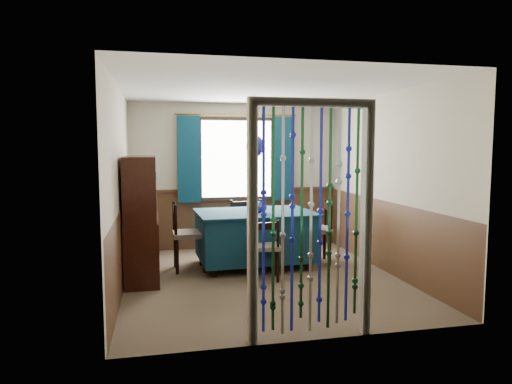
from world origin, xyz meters
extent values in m
plane|color=brown|center=(0.00, 0.00, 0.00)|extent=(4.00, 4.00, 0.00)
plane|color=silver|center=(0.00, 0.00, 2.50)|extent=(4.00, 4.00, 0.00)
plane|color=#B9B098|center=(0.00, 2.00, 1.25)|extent=(3.60, 0.00, 3.60)
plane|color=#B9B098|center=(0.00, -2.00, 1.25)|extent=(3.60, 0.00, 3.60)
plane|color=#B9B098|center=(-1.80, 0.00, 1.25)|extent=(0.00, 4.00, 4.00)
plane|color=#B9B098|center=(1.80, 0.00, 1.25)|extent=(0.00, 4.00, 4.00)
plane|color=#482D1B|center=(0.00, 1.99, 0.50)|extent=(3.60, 0.00, 3.60)
plane|color=#482D1B|center=(0.00, -1.99, 0.50)|extent=(3.60, 0.00, 3.60)
plane|color=#482D1B|center=(-1.79, 0.00, 0.50)|extent=(0.00, 4.00, 4.00)
plane|color=#482D1B|center=(1.79, 0.00, 0.50)|extent=(0.00, 4.00, 4.00)
cube|color=black|center=(0.00, 1.95, 1.55)|extent=(1.32, 0.12, 1.42)
cube|color=#0C2D41|center=(0.04, 0.67, 0.45)|extent=(1.67, 1.17, 0.66)
cube|color=#0C2D41|center=(0.04, 0.67, 0.80)|extent=(1.73, 1.23, 0.03)
cylinder|color=black|center=(-0.62, 0.22, 0.07)|extent=(0.07, 0.07, 0.14)
cylinder|color=black|center=(0.74, 0.28, 0.07)|extent=(0.07, 0.07, 0.14)
cylinder|color=black|center=(-0.66, 1.06, 0.07)|extent=(0.07, 0.07, 0.14)
cylinder|color=black|center=(0.71, 1.12, 0.07)|extent=(0.07, 0.07, 0.14)
cylinder|color=black|center=(-0.16, -0.15, 0.21)|extent=(0.04, 0.04, 0.41)
cylinder|color=black|center=(0.16, -0.20, 0.21)|extent=(0.04, 0.04, 0.41)
cylinder|color=black|center=(-0.11, 0.15, 0.21)|extent=(0.04, 0.04, 0.41)
cylinder|color=black|center=(0.21, 0.10, 0.21)|extent=(0.04, 0.04, 0.41)
cube|color=#5B5549|center=(0.03, -0.03, 0.44)|extent=(0.46, 0.44, 0.06)
cube|color=black|center=(0.00, -0.19, 0.74)|extent=(0.35, 0.09, 0.09)
cylinder|color=black|center=(-0.16, -0.16, 0.62)|extent=(0.04, 0.04, 0.40)
cylinder|color=black|center=(0.16, -0.21, 0.62)|extent=(0.04, 0.04, 0.40)
cylinder|color=black|center=(0.20, 1.57, 0.22)|extent=(0.04, 0.04, 0.45)
cylinder|color=black|center=(-0.16, 1.53, 0.22)|extent=(0.04, 0.04, 0.45)
cylinder|color=black|center=(0.24, 1.23, 0.22)|extent=(0.04, 0.04, 0.45)
cylinder|color=black|center=(-0.12, 1.19, 0.22)|extent=(0.04, 0.04, 0.45)
cube|color=#5B5549|center=(0.04, 1.38, 0.48)|extent=(0.49, 0.47, 0.06)
cube|color=black|center=(0.02, 1.56, 0.81)|extent=(0.38, 0.08, 0.10)
cylinder|color=black|center=(0.20, 1.58, 0.67)|extent=(0.04, 0.04, 0.44)
cylinder|color=black|center=(-0.16, 1.54, 0.67)|extent=(0.04, 0.04, 0.44)
cylinder|color=black|center=(-1.11, 0.86, 0.24)|extent=(0.05, 0.05, 0.49)
cylinder|color=black|center=(-1.10, 0.46, 0.24)|extent=(0.05, 0.05, 0.49)
cylinder|color=black|center=(-0.73, 0.86, 0.24)|extent=(0.05, 0.05, 0.49)
cylinder|color=black|center=(-0.72, 0.47, 0.24)|extent=(0.05, 0.05, 0.49)
cube|color=#5B5549|center=(-0.92, 0.66, 0.52)|extent=(0.47, 0.49, 0.07)
cube|color=black|center=(-1.11, 0.66, 0.88)|extent=(0.05, 0.42, 0.11)
cylinder|color=black|center=(-1.12, 0.86, 0.73)|extent=(0.04, 0.04, 0.48)
cylinder|color=black|center=(-1.11, 0.46, 0.73)|extent=(0.04, 0.04, 0.48)
cylinder|color=black|center=(1.14, 0.46, 0.24)|extent=(0.05, 0.05, 0.48)
cylinder|color=black|center=(1.20, 0.84, 0.24)|extent=(0.05, 0.05, 0.48)
cylinder|color=black|center=(0.78, 0.52, 0.24)|extent=(0.05, 0.05, 0.48)
cylinder|color=black|center=(0.84, 0.90, 0.24)|extent=(0.05, 0.05, 0.48)
cube|color=#5B5549|center=(0.99, 0.68, 0.51)|extent=(0.51, 0.53, 0.06)
cube|color=black|center=(1.18, 0.65, 0.86)|extent=(0.10, 0.41, 0.11)
cylinder|color=black|center=(1.15, 0.46, 0.71)|extent=(0.04, 0.04, 0.46)
cylinder|color=black|center=(1.21, 0.84, 0.71)|extent=(0.04, 0.04, 0.46)
cube|color=black|center=(-1.55, 0.40, 0.41)|extent=(0.43, 1.25, 0.82)
cube|color=black|center=(-1.55, -0.20, 1.22)|extent=(0.38, 0.05, 0.82)
cube|color=black|center=(-1.55, 0.99, 1.22)|extent=(0.38, 0.05, 0.82)
cube|color=black|center=(-1.55, 0.40, 1.61)|extent=(0.38, 1.25, 0.04)
cube|color=black|center=(-1.75, 0.40, 1.22)|extent=(0.03, 1.23, 0.82)
cube|color=black|center=(-1.52, 0.40, 1.10)|extent=(0.33, 1.17, 0.02)
cube|color=black|center=(-1.52, 0.40, 1.37)|extent=(0.33, 1.17, 0.02)
cylinder|color=olive|center=(0.04, 0.67, 2.13)|extent=(0.01, 0.01, 0.73)
ellipsoid|color=navy|center=(0.04, 0.67, 1.77)|extent=(0.26, 0.26, 0.32)
cylinder|color=olive|center=(0.04, 0.67, 1.93)|extent=(0.08, 0.08, 0.03)
imported|color=navy|center=(0.10, 0.54, 0.90)|extent=(0.17, 0.17, 0.18)
imported|color=beige|center=(-1.50, 0.12, 1.14)|extent=(0.27, 0.27, 0.05)
imported|color=beige|center=(-1.50, 0.75, 0.91)|extent=(0.23, 0.23, 0.19)
camera|label=1|loc=(-1.35, -5.80, 1.75)|focal=32.00mm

